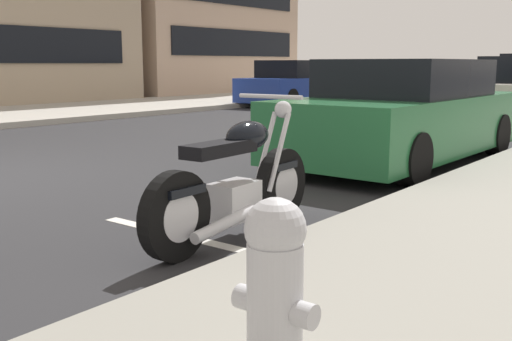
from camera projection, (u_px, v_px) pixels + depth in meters
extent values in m
cube|color=#ADA89E|center=(197.00, 102.00, 20.93)|extent=(120.00, 5.00, 0.14)
cube|color=silver|center=(201.00, 240.00, 4.74)|extent=(0.12, 2.20, 0.01)
cylinder|color=black|center=(281.00, 185.00, 5.31)|extent=(0.65, 0.14, 0.64)
cylinder|color=silver|center=(281.00, 185.00, 5.31)|extent=(0.36, 0.14, 0.35)
cylinder|color=black|center=(175.00, 216.00, 4.22)|extent=(0.65, 0.14, 0.64)
cylinder|color=silver|center=(175.00, 216.00, 4.22)|extent=(0.36, 0.14, 0.35)
cube|color=silver|center=(234.00, 201.00, 4.77)|extent=(0.41, 0.28, 0.30)
cube|color=black|center=(220.00, 149.00, 4.55)|extent=(0.69, 0.25, 0.10)
ellipsoid|color=black|center=(248.00, 136.00, 4.83)|extent=(0.49, 0.26, 0.24)
cube|color=black|center=(180.00, 190.00, 4.22)|extent=(0.37, 0.20, 0.06)
cube|color=black|center=(280.00, 165.00, 5.27)|extent=(0.33, 0.17, 0.06)
cylinder|color=silver|center=(265.00, 151.00, 5.18)|extent=(0.34, 0.06, 0.65)
cylinder|color=silver|center=(279.00, 152.00, 5.10)|extent=(0.34, 0.06, 0.65)
cylinder|color=silver|center=(270.00, 97.00, 5.03)|extent=(0.07, 0.62, 0.04)
sphere|color=silver|center=(283.00, 109.00, 5.21)|extent=(0.15, 0.15, 0.15)
cylinder|color=silver|center=(225.00, 223.00, 4.46)|extent=(0.71, 0.12, 0.16)
cube|color=#236638|center=(404.00, 124.00, 8.45)|extent=(4.63, 1.84, 0.77)
cube|color=black|center=(407.00, 78.00, 8.36)|extent=(2.41, 1.68, 0.50)
cylinder|color=black|center=(397.00, 128.00, 10.17)|extent=(0.62, 0.22, 0.62)
cylinder|color=black|center=(497.00, 135.00, 9.16)|extent=(0.62, 0.22, 0.62)
cylinder|color=black|center=(293.00, 147.00, 7.81)|extent=(0.62, 0.22, 0.62)
cylinder|color=black|center=(414.00, 159.00, 6.81)|extent=(0.62, 0.22, 0.62)
cylinder|color=black|center=(505.00, 107.00, 15.07)|extent=(0.63, 0.26, 0.62)
cylinder|color=black|center=(473.00, 115.00, 12.68)|extent=(0.63, 0.26, 0.62)
cylinder|color=black|center=(500.00, 80.00, 37.31)|extent=(0.32, 0.78, 0.76)
cylinder|color=black|center=(506.00, 79.00, 38.75)|extent=(0.32, 0.78, 0.76)
cube|color=navy|center=(293.00, 89.00, 20.03)|extent=(4.28, 1.89, 0.76)
cube|color=black|center=(295.00, 69.00, 19.98)|extent=(2.35, 1.70, 0.56)
cylinder|color=black|center=(291.00, 99.00, 18.49)|extent=(0.63, 0.23, 0.62)
cylinder|color=black|center=(248.00, 97.00, 19.44)|extent=(0.63, 0.23, 0.62)
cylinder|color=black|center=(335.00, 95.00, 20.70)|extent=(0.63, 0.23, 0.62)
cylinder|color=black|center=(295.00, 94.00, 21.66)|extent=(0.63, 0.23, 0.62)
cylinder|color=#B7B7BC|center=(275.00, 313.00, 2.34)|extent=(0.22, 0.22, 0.56)
sphere|color=#B7B7BC|center=(275.00, 229.00, 2.29)|extent=(0.24, 0.24, 0.24)
cylinder|color=#B7B7BC|center=(247.00, 298.00, 2.42)|extent=(0.10, 0.08, 0.10)
cylinder|color=#B7B7BC|center=(305.00, 315.00, 2.25)|extent=(0.10, 0.08, 0.10)
cube|color=black|center=(237.00, 43.00, 25.77)|extent=(7.78, 0.06, 1.10)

